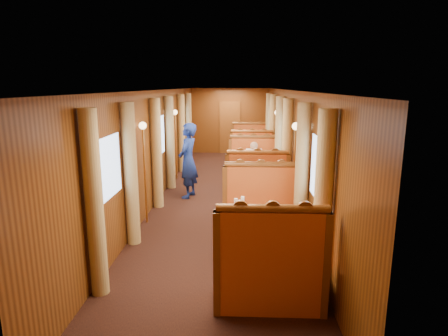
# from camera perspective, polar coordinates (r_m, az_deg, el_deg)

# --- Properties ---
(floor) EXTENTS (3.00, 12.00, 0.01)m
(floor) POSITION_cam_1_polar(r_m,az_deg,el_deg) (8.95, -0.16, -4.42)
(floor) COLOR black
(floor) RESTS_ON ground
(ceiling) EXTENTS (3.00, 12.00, 0.01)m
(ceiling) POSITION_cam_1_polar(r_m,az_deg,el_deg) (8.57, -0.17, 11.79)
(ceiling) COLOR silver
(ceiling) RESTS_ON wall_left
(wall_far) EXTENTS (3.00, 0.01, 2.50)m
(wall_far) POSITION_cam_1_polar(r_m,az_deg,el_deg) (14.63, 0.89, 7.16)
(wall_far) COLOR brown
(wall_far) RESTS_ON floor
(wall_near) EXTENTS (3.00, 0.01, 2.50)m
(wall_near) POSITION_cam_1_polar(r_m,az_deg,el_deg) (2.92, -5.61, -15.16)
(wall_near) COLOR brown
(wall_near) RESTS_ON floor
(wall_left) EXTENTS (0.01, 12.00, 2.50)m
(wall_left) POSITION_cam_1_polar(r_m,az_deg,el_deg) (8.87, -9.91, 3.52)
(wall_left) COLOR brown
(wall_left) RESTS_ON floor
(wall_right) EXTENTS (0.01, 12.00, 2.50)m
(wall_right) POSITION_cam_1_polar(r_m,az_deg,el_deg) (8.74, 9.73, 3.39)
(wall_right) COLOR brown
(wall_right) RESTS_ON floor
(doorway_far) EXTENTS (0.80, 0.04, 2.00)m
(doorway_far) POSITION_cam_1_polar(r_m,az_deg,el_deg) (14.62, 0.88, 6.18)
(doorway_far) COLOR brown
(doorway_far) RESTS_ON floor
(table_near) EXTENTS (1.05, 0.72, 0.75)m
(table_near) POSITION_cam_1_polar(r_m,az_deg,el_deg) (5.54, 6.11, -11.30)
(table_near) COLOR white
(table_near) RESTS_ON floor
(banquette_near_fwd) EXTENTS (1.30, 0.55, 1.34)m
(banquette_near_fwd) POSITION_cam_1_polar(r_m,az_deg,el_deg) (4.61, 6.94, -15.82)
(banquette_near_fwd) COLOR #AF2E13
(banquette_near_fwd) RESTS_ON floor
(banquette_near_aft) EXTENTS (1.30, 0.55, 1.34)m
(banquette_near_aft) POSITION_cam_1_polar(r_m,az_deg,el_deg) (6.46, 5.56, -7.28)
(banquette_near_aft) COLOR #AF2E13
(banquette_near_aft) RESTS_ON floor
(table_mid) EXTENTS (1.05, 0.72, 0.75)m
(table_mid) POSITION_cam_1_polar(r_m,az_deg,el_deg) (8.85, 4.70, -2.14)
(table_mid) COLOR white
(table_mid) RESTS_ON floor
(banquette_mid_fwd) EXTENTS (1.30, 0.55, 1.34)m
(banquette_mid_fwd) POSITION_cam_1_polar(r_m,az_deg,el_deg) (7.86, 4.99, -3.66)
(banquette_mid_fwd) COLOR #AF2E13
(banquette_mid_fwd) RESTS_ON floor
(banquette_mid_aft) EXTENTS (1.30, 0.55, 1.34)m
(banquette_mid_aft) POSITION_cam_1_polar(r_m,az_deg,el_deg) (9.82, 4.48, -0.38)
(banquette_mid_aft) COLOR #AF2E13
(banquette_mid_aft) RESTS_ON floor
(table_far) EXTENTS (1.05, 0.72, 0.75)m
(table_far) POSITION_cam_1_polar(r_m,az_deg,el_deg) (12.27, 4.07, 1.98)
(table_far) COLOR white
(table_far) RESTS_ON floor
(banquette_far_fwd) EXTENTS (1.30, 0.55, 1.34)m
(banquette_far_fwd) POSITION_cam_1_polar(r_m,az_deg,el_deg) (11.26, 4.22, 1.28)
(banquette_far_fwd) COLOR #AF2E13
(banquette_far_fwd) RESTS_ON floor
(banquette_far_aft) EXTENTS (1.30, 0.55, 1.34)m
(banquette_far_aft) POSITION_cam_1_polar(r_m,az_deg,el_deg) (13.26, 3.95, 2.98)
(banquette_far_aft) COLOR #AF2E13
(banquette_far_aft) RESTS_ON floor
(tea_tray) EXTENTS (0.39, 0.33, 0.01)m
(tea_tray) POSITION_cam_1_polar(r_m,az_deg,el_deg) (5.37, 4.95, -7.65)
(tea_tray) COLOR silver
(tea_tray) RESTS_ON table_near
(teapot_left) EXTENTS (0.18, 0.15, 0.12)m
(teapot_left) POSITION_cam_1_polar(r_m,az_deg,el_deg) (5.30, 4.41, -7.31)
(teapot_left) COLOR silver
(teapot_left) RESTS_ON tea_tray
(teapot_right) EXTENTS (0.16, 0.13, 0.11)m
(teapot_right) POSITION_cam_1_polar(r_m,az_deg,el_deg) (5.28, 6.00, -7.47)
(teapot_right) COLOR silver
(teapot_right) RESTS_ON tea_tray
(teapot_back) EXTENTS (0.19, 0.17, 0.13)m
(teapot_back) POSITION_cam_1_polar(r_m,az_deg,el_deg) (5.42, 4.82, -6.82)
(teapot_back) COLOR silver
(teapot_back) RESTS_ON tea_tray
(fruit_plate) EXTENTS (0.23, 0.23, 0.05)m
(fruit_plate) POSITION_cam_1_polar(r_m,az_deg,el_deg) (5.33, 9.72, -7.83)
(fruit_plate) COLOR white
(fruit_plate) RESTS_ON table_near
(cup_inboard) EXTENTS (0.08, 0.08, 0.26)m
(cup_inboard) POSITION_cam_1_polar(r_m,az_deg,el_deg) (5.43, 1.81, -6.28)
(cup_inboard) COLOR white
(cup_inboard) RESTS_ON table_near
(cup_outboard) EXTENTS (0.08, 0.08, 0.26)m
(cup_outboard) POSITION_cam_1_polar(r_m,az_deg,el_deg) (5.52, 2.85, -5.96)
(cup_outboard) COLOR white
(cup_outboard) RESTS_ON table_near
(rose_vase_mid) EXTENTS (0.06, 0.06, 0.36)m
(rose_vase_mid) POSITION_cam_1_polar(r_m,az_deg,el_deg) (8.70, 4.87, 1.33)
(rose_vase_mid) COLOR silver
(rose_vase_mid) RESTS_ON table_mid
(rose_vase_far) EXTENTS (0.06, 0.06, 0.36)m
(rose_vase_far) POSITION_cam_1_polar(r_m,az_deg,el_deg) (12.14, 4.17, 4.51)
(rose_vase_far) COLOR silver
(rose_vase_far) RESTS_ON table_far
(window_left_near) EXTENTS (0.01, 1.20, 0.90)m
(window_left_near) POSITION_cam_1_polar(r_m,az_deg,el_deg) (5.51, -17.46, -0.16)
(window_left_near) COLOR #8FADD5
(window_left_near) RESTS_ON wall_left
(curtain_left_near_a) EXTENTS (0.22, 0.22, 2.35)m
(curtain_left_near_a) POSITION_cam_1_polar(r_m,az_deg,el_deg) (4.84, -19.16, -5.37)
(curtain_left_near_a) COLOR tan
(curtain_left_near_a) RESTS_ON floor
(curtain_left_near_b) EXTENTS (0.22, 0.22, 2.35)m
(curtain_left_near_b) POSITION_cam_1_polar(r_m,az_deg,el_deg) (6.26, -14.02, -1.07)
(curtain_left_near_b) COLOR tan
(curtain_left_near_b) RESTS_ON floor
(window_right_near) EXTENTS (0.01, 1.20, 0.90)m
(window_right_near) POSITION_cam_1_polar(r_m,az_deg,el_deg) (5.30, 14.33, -0.46)
(window_right_near) COLOR #8FADD5
(window_right_near) RESTS_ON wall_right
(curtain_right_near_a) EXTENTS (0.22, 0.22, 2.35)m
(curtain_right_near_a) POSITION_cam_1_polar(r_m,az_deg,el_deg) (4.62, 14.82, -5.94)
(curtain_right_near_a) COLOR tan
(curtain_right_near_a) RESTS_ON floor
(curtain_right_near_b) EXTENTS (0.22, 0.22, 2.35)m
(curtain_right_near_b) POSITION_cam_1_polar(r_m,az_deg,el_deg) (6.09, 11.75, -1.33)
(curtain_right_near_b) COLOR tan
(curtain_right_near_b) RESTS_ON floor
(window_left_mid) EXTENTS (0.01, 1.20, 0.90)m
(window_left_mid) POSITION_cam_1_polar(r_m,az_deg,el_deg) (8.84, -9.87, 4.80)
(window_left_mid) COLOR #8FADD5
(window_left_mid) RESTS_ON wall_left
(curtain_left_mid_a) EXTENTS (0.22, 0.22, 2.35)m
(curtain_left_mid_a) POSITION_cam_1_polar(r_m,az_deg,el_deg) (8.10, -10.22, 2.13)
(curtain_left_mid_a) COLOR tan
(curtain_left_mid_a) RESTS_ON floor
(curtain_left_mid_b) EXTENTS (0.22, 0.22, 2.35)m
(curtain_left_mid_b) POSITION_cam_1_polar(r_m,az_deg,el_deg) (9.61, -8.22, 3.80)
(curtain_left_mid_b) COLOR tan
(curtain_left_mid_b) RESTS_ON floor
(window_right_mid) EXTENTS (0.01, 1.20, 0.90)m
(window_right_mid) POSITION_cam_1_polar(r_m,az_deg,el_deg) (8.71, 9.68, 4.69)
(window_right_mid) COLOR #8FADD5
(window_right_mid) RESTS_ON wall_right
(curtain_right_mid_a) EXTENTS (0.22, 0.22, 2.35)m
(curtain_right_mid_a) POSITION_cam_1_polar(r_m,az_deg,el_deg) (7.97, 9.55, 1.99)
(curtain_right_mid_a) COLOR tan
(curtain_right_mid_a) RESTS_ON floor
(curtain_right_mid_b) EXTENTS (0.22, 0.22, 2.35)m
(curtain_right_mid_b) POSITION_cam_1_polar(r_m,az_deg,el_deg) (9.50, 8.41, 3.70)
(curtain_right_mid_b) COLOR tan
(curtain_right_mid_b) RESTS_ON floor
(window_left_far) EXTENTS (0.01, 1.20, 0.90)m
(window_left_far) POSITION_cam_1_polar(r_m,az_deg,el_deg) (12.26, -6.43, 7.00)
(window_left_far) COLOR #8FADD5
(window_left_far) RESTS_ON wall_left
(curtain_left_far_a) EXTENTS (0.22, 0.22, 2.35)m
(curtain_left_far_a) POSITION_cam_1_polar(r_m,az_deg,el_deg) (11.50, -6.47, 5.26)
(curtain_left_far_a) COLOR tan
(curtain_left_far_a) RESTS_ON floor
(curtain_left_far_b) EXTENTS (0.22, 0.22, 2.35)m
(curtain_left_far_b) POSITION_cam_1_polar(r_m,az_deg,el_deg) (13.04, -5.42, 6.13)
(curtain_left_far_b) COLOR tan
(curtain_left_far_b) RESTS_ON floor
(window_right_far) EXTENTS (0.01, 1.20, 0.90)m
(window_right_far) POSITION_cam_1_polar(r_m,az_deg,el_deg) (12.16, 7.64, 6.92)
(window_right_far) COLOR #8FADD5
(window_right_far) RESTS_ON wall_right
(curtain_right_far_a) EXTENTS (0.22, 0.22, 2.35)m
(curtain_right_far_a) POSITION_cam_1_polar(r_m,az_deg,el_deg) (11.41, 7.42, 5.18)
(curtain_right_far_a) COLOR tan
(curtain_right_far_a) RESTS_ON floor
(curtain_right_far_b) EXTENTS (0.22, 0.22, 2.35)m
(curtain_right_far_b) POSITION_cam_1_polar(r_m,az_deg,el_deg) (12.96, 6.83, 6.06)
(curtain_right_far_b) COLOR tan
(curtain_right_far_b) RESTS_ON floor
(sconce_left_fore) EXTENTS (0.14, 0.14, 1.95)m
(sconce_left_fore) POSITION_cam_1_polar(r_m,az_deg,el_deg) (7.14, -12.11, 2.38)
(sconce_left_fore) COLOR #BF8C3F
(sconce_left_fore) RESTS_ON floor
(sconce_right_fore) EXTENTS (0.14, 0.14, 1.95)m
(sconce_right_fore) POSITION_cam_1_polar(r_m,az_deg,el_deg) (6.99, 10.73, 2.23)
(sconce_right_fore) COLOR #BF8C3F
(sconce_right_fore) RESTS_ON floor
(sconce_left_aft) EXTENTS (0.14, 0.14, 1.95)m
(sconce_left_aft) POSITION_cam_1_polar(r_m,az_deg,el_deg) (10.53, -7.41, 5.73)
(sconce_left_aft) COLOR #BF8C3F
(sconce_left_aft) RESTS_ON floor
(sconce_right_aft) EXTENTS (0.14, 0.14, 1.95)m
(sconce_right_aft) POSITION_cam_1_polar(r_m,az_deg,el_deg) (10.43, 8.01, 5.65)
(sconce_right_aft) COLOR #BF8C3F
(sconce_right_aft) RESTS_ON floor
(steward) EXTENTS (0.56, 0.72, 1.76)m
(steward) POSITION_cam_1_polar(r_m,az_deg,el_deg) (8.77, -5.50, 1.10)
(steward) COLOR navy
(steward) RESTS_ON floor
(passenger) EXTENTS (0.40, 0.44, 0.76)m
(passenger) POSITION_cam_1_polar(r_m,az_deg,el_deg) (9.53, 4.56, 1.18)
(passenger) COLOR beige
(passenger) RESTS_ON banquette_mid_aft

